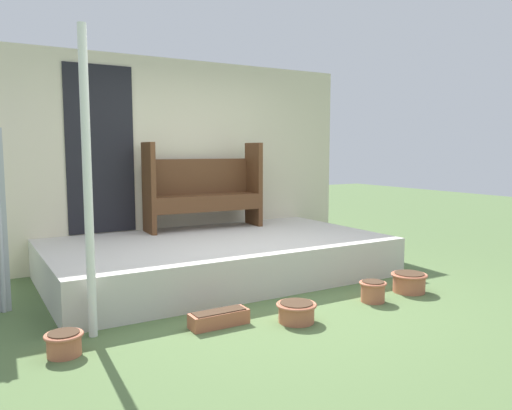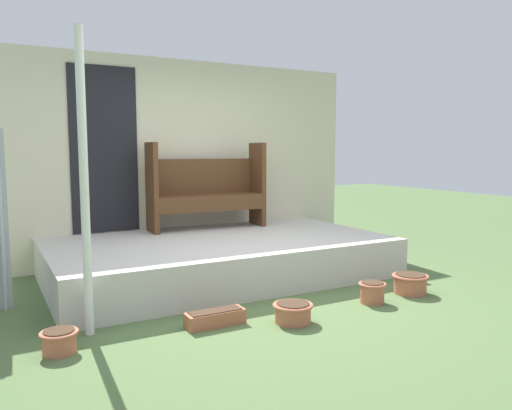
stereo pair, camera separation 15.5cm
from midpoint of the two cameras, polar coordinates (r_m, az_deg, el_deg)
The scene contains 10 objects.
ground_plane at distance 4.91m, azimuth 0.22°, elevation -10.81°, with size 24.00×24.00×0.00m, color #516B3D.
porch_slab at distance 5.77m, azimuth -5.17°, elevation -5.99°, with size 3.74×2.13×0.43m.
house_wall at distance 6.63m, azimuth -9.68°, elevation 5.04°, with size 4.94×0.08×2.60m.
support_post at distance 4.00m, azimuth -19.74°, elevation 2.19°, with size 0.07×0.07×2.37m.
bench at distance 6.44m, azimuth -6.75°, elevation 2.06°, with size 1.51×0.45×1.10m.
flower_pot_left at distance 3.92m, azimuth -22.19°, elevation -14.35°, with size 0.27×0.27×0.17m.
flower_pot_middle at distance 4.31m, azimuth 3.59°, elevation -12.01°, with size 0.34×0.34×0.17m.
flower_pot_right at distance 4.94m, azimuth 12.33°, elevation -9.51°, with size 0.26×0.26×0.20m.
flower_pot_far_right at distance 5.36m, azimuth 16.30°, elevation -8.38°, with size 0.36×0.36×0.20m.
planter_box_rect at distance 4.24m, azimuth -5.32°, elevation -12.77°, with size 0.50×0.17×0.13m.
Camera 1 is at (-2.48, -3.99, 1.45)m, focal length 35.00 mm.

